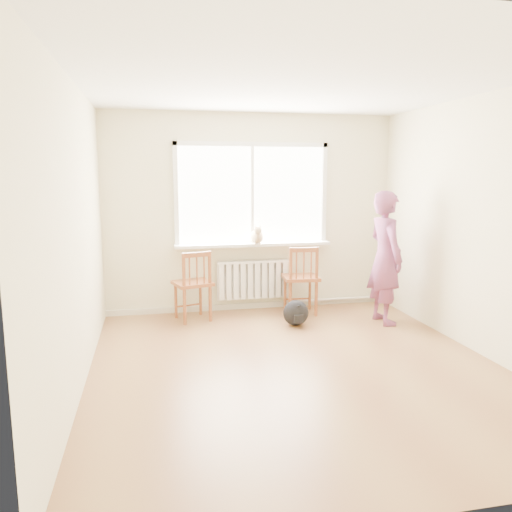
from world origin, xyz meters
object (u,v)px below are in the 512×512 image
person (385,258)px  chair_left (194,286)px  cat (257,236)px  chair_right (301,280)px  backpack (296,313)px

person → chair_left: bearing=73.2°
chair_left → cat: 1.10m
person → cat: (-1.49, 0.82, 0.22)m
chair_right → cat: size_ratio=2.34×
chair_right → cat: (-0.56, 0.25, 0.59)m
cat → chair_left: bearing=-158.0°
chair_left → backpack: (1.23, -0.47, -0.30)m
cat → backpack: 1.21m
backpack → chair_left: bearing=158.9°
person → backpack: bearing=82.1°
chair_left → cat: cat is taller
chair_left → chair_right: (1.45, 0.01, 0.01)m
cat → backpack: size_ratio=1.23×
cat → backpack: (0.34, -0.73, -0.90)m
backpack → cat: bearing=115.3°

